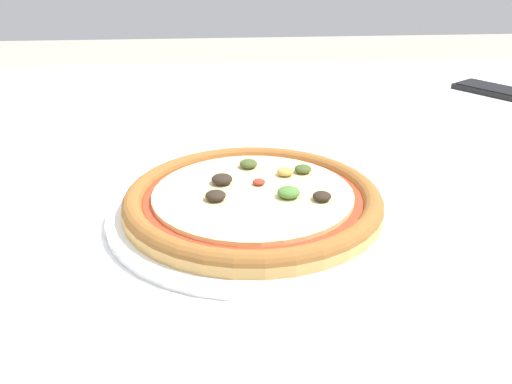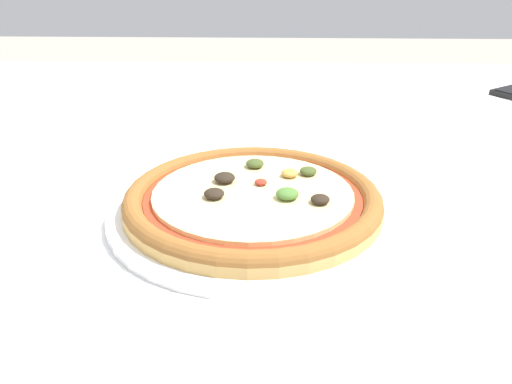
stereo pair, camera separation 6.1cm
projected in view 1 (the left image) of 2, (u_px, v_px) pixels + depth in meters
The scene contains 3 objects.
dining_table at pixel (243, 196), 0.84m from camera, with size 1.39×1.17×0.70m.
pizza_plate at pixel (256, 203), 0.62m from camera, with size 0.32×0.32×0.04m.
cell_phone at pixel (494, 90), 1.09m from camera, with size 0.14×0.16×0.01m.
Camera 1 is at (-0.04, -0.76, 0.99)m, focal length 40.00 mm.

